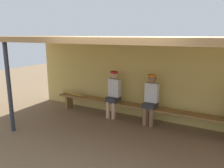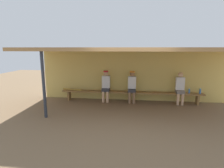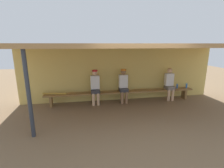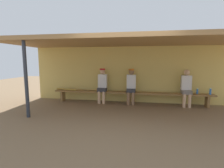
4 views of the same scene
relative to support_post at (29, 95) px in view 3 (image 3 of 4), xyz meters
The scene contains 11 objects.
ground_plane 3.06m from the support_post, 11.09° to the left, with size 24.00×24.00×0.00m, color brown.
back_wall 3.79m from the support_post, 42.26° to the left, with size 8.00×0.20×2.20m, color #D8BC60.
dugout_roof 3.28m from the support_post, 24.01° to the left, with size 8.00×2.80×0.12m, color #9E7547.
support_post is the anchor object (origin of this frame).
bench 3.58m from the support_post, 36.80° to the left, with size 6.00×0.36×0.46m.
player_with_sunglasses 3.56m from the support_post, 36.39° to the left, with size 0.34×0.42×1.34m.
player_rightmost 2.75m from the support_post, 50.55° to the left, with size 0.34×0.42×1.34m.
player_middle 5.28m from the support_post, 23.53° to the left, with size 0.34×0.42×1.34m.
water_bottle_clear 6.04m from the support_post, 20.51° to the left, with size 0.07×0.07×0.23m.
water_bottle_blue 5.67m from the support_post, 22.34° to the left, with size 0.06×0.06×0.20m.
baseball_bat 2.20m from the support_post, 84.49° to the left, with size 0.07×0.07×0.89m, color #B28C33.
Camera 3 is at (-1.46, -4.57, 2.31)m, focal length 26.14 mm.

